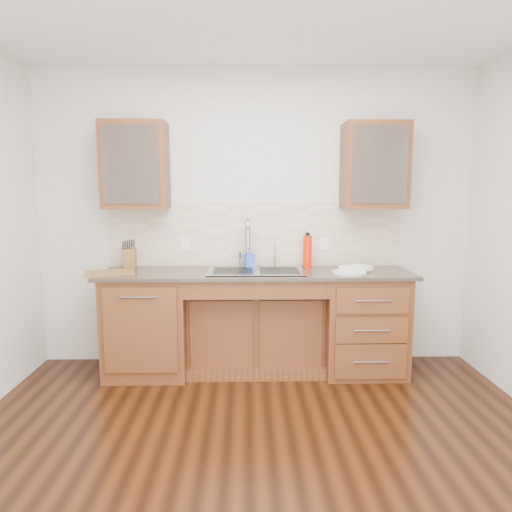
{
  "coord_description": "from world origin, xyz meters",
  "views": [
    {
      "loc": [
        -0.08,
        -2.49,
        1.6
      ],
      "look_at": [
        0.0,
        1.4,
        1.05
      ],
      "focal_mm": 32.0,
      "sensor_mm": 36.0,
      "label": 1
    }
  ],
  "objects_px": {
    "cutting_board": "(110,273)",
    "plate": "(349,272)",
    "soap_bottle": "(249,258)",
    "water_bottle": "(307,252)",
    "knife_block": "(130,258)"
  },
  "relations": [
    {
      "from": "water_bottle",
      "to": "knife_block",
      "type": "distance_m",
      "value": 1.62
    },
    {
      "from": "water_bottle",
      "to": "plate",
      "type": "distance_m",
      "value": 0.46
    },
    {
      "from": "soap_bottle",
      "to": "cutting_board",
      "type": "height_order",
      "value": "soap_bottle"
    },
    {
      "from": "soap_bottle",
      "to": "plate",
      "type": "bearing_deg",
      "value": -41.53
    },
    {
      "from": "soap_bottle",
      "to": "water_bottle",
      "type": "relative_size",
      "value": 0.63
    },
    {
      "from": "soap_bottle",
      "to": "cutting_board",
      "type": "xyz_separation_m",
      "value": [
        -1.18,
        -0.28,
        -0.08
      ]
    },
    {
      "from": "knife_block",
      "to": "cutting_board",
      "type": "height_order",
      "value": "knife_block"
    },
    {
      "from": "soap_bottle",
      "to": "cutting_board",
      "type": "distance_m",
      "value": 1.22
    },
    {
      "from": "soap_bottle",
      "to": "water_bottle",
      "type": "distance_m",
      "value": 0.54
    },
    {
      "from": "plate",
      "to": "knife_block",
      "type": "bearing_deg",
      "value": 170.69
    },
    {
      "from": "cutting_board",
      "to": "plate",
      "type": "bearing_deg",
      "value": -0.39
    },
    {
      "from": "water_bottle",
      "to": "knife_block",
      "type": "height_order",
      "value": "water_bottle"
    },
    {
      "from": "plate",
      "to": "soap_bottle",
      "type": "bearing_deg",
      "value": 161.04
    },
    {
      "from": "water_bottle",
      "to": "knife_block",
      "type": "xyz_separation_m",
      "value": [
        -1.62,
        0.02,
        -0.06
      ]
    },
    {
      "from": "soap_bottle",
      "to": "knife_block",
      "type": "distance_m",
      "value": 1.09
    }
  ]
}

